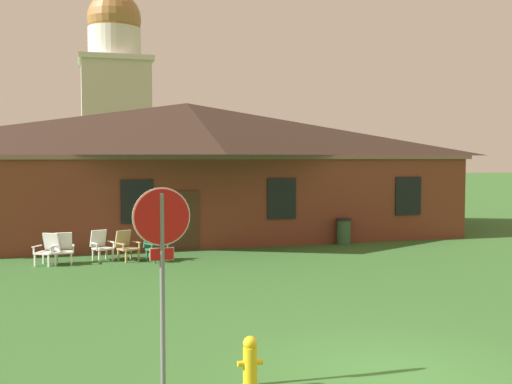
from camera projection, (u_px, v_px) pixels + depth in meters
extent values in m
plane|color=#336028|center=(398.00, 377.00, 9.06)|extent=(200.00, 200.00, 0.00)
cube|color=brown|center=(187.00, 196.00, 26.29)|extent=(20.91, 10.00, 3.20)
cube|color=#835E55|center=(187.00, 157.00, 26.20)|extent=(21.33, 10.20, 0.16)
pyramid|color=black|center=(187.00, 129.00, 26.13)|extent=(21.75, 10.40, 2.24)
cube|color=black|center=(137.00, 201.00, 20.73)|extent=(1.10, 0.06, 1.50)
cube|color=black|center=(282.00, 199.00, 22.20)|extent=(1.10, 0.06, 1.50)
cube|color=black|center=(408.00, 196.00, 23.68)|extent=(1.10, 0.06, 1.50)
cube|color=#422819|center=(183.00, 221.00, 21.22)|extent=(1.10, 0.06, 2.10)
cube|color=beige|center=(116.00, 133.00, 44.59)|extent=(4.80, 4.80, 10.09)
cube|color=silver|center=(115.00, 61.00, 44.29)|extent=(5.18, 5.18, 0.36)
cylinder|color=silver|center=(115.00, 44.00, 44.22)|extent=(3.80, 3.80, 2.20)
sphere|color=#9E6B38|center=(114.00, 19.00, 44.11)|extent=(3.88, 3.88, 3.88)
cylinder|color=slate|center=(162.00, 294.00, 8.34)|extent=(0.07, 0.07, 2.79)
cylinder|color=white|center=(162.00, 217.00, 8.30)|extent=(0.80, 0.08, 0.81)
cylinder|color=#B71414|center=(162.00, 217.00, 8.27)|extent=(0.76, 0.08, 0.76)
cube|color=#B71414|center=(162.00, 254.00, 8.31)|extent=(0.32, 0.05, 0.16)
cube|color=white|center=(162.00, 254.00, 8.33)|extent=(0.34, 0.04, 0.18)
cube|color=white|center=(49.00, 261.00, 18.07)|extent=(0.07, 0.07, 0.36)
cube|color=white|center=(35.00, 260.00, 18.18)|extent=(0.07, 0.07, 0.36)
cube|color=white|center=(57.00, 259.00, 18.50)|extent=(0.07, 0.07, 0.36)
cube|color=white|center=(43.00, 258.00, 18.61)|extent=(0.07, 0.07, 0.36)
cube|color=white|center=(46.00, 253.00, 18.33)|extent=(0.73, 0.72, 0.05)
cube|color=white|center=(51.00, 242.00, 18.61)|extent=(0.54, 0.42, 0.54)
cube|color=white|center=(54.00, 247.00, 18.23)|extent=(0.28, 0.44, 0.03)
cube|color=white|center=(51.00, 251.00, 18.08)|extent=(0.05, 0.05, 0.22)
cube|color=white|center=(37.00, 246.00, 18.36)|extent=(0.28, 0.44, 0.03)
cube|color=white|center=(34.00, 251.00, 18.21)|extent=(0.05, 0.05, 0.22)
cube|color=white|center=(71.00, 260.00, 18.33)|extent=(0.05, 0.05, 0.36)
cube|color=white|center=(55.00, 260.00, 18.20)|extent=(0.05, 0.05, 0.36)
cube|color=white|center=(71.00, 257.00, 18.75)|extent=(0.05, 0.05, 0.36)
cube|color=white|center=(56.00, 258.00, 18.62)|extent=(0.05, 0.05, 0.36)
cube|color=white|center=(63.00, 252.00, 18.46)|extent=(0.54, 0.52, 0.05)
cube|color=white|center=(63.00, 241.00, 18.74)|extent=(0.51, 0.19, 0.54)
cube|color=white|center=(73.00, 245.00, 18.52)|extent=(0.06, 0.47, 0.03)
cube|color=white|center=(73.00, 250.00, 18.37)|extent=(0.04, 0.04, 0.22)
cube|color=white|center=(53.00, 246.00, 18.35)|extent=(0.06, 0.47, 0.03)
cube|color=white|center=(53.00, 251.00, 18.20)|extent=(0.04, 0.04, 0.22)
cube|color=silver|center=(113.00, 255.00, 19.16)|extent=(0.07, 0.07, 0.36)
cube|color=silver|center=(99.00, 257.00, 18.87)|extent=(0.07, 0.07, 0.36)
cube|color=silver|center=(106.00, 253.00, 19.50)|extent=(0.07, 0.07, 0.36)
cube|color=silver|center=(93.00, 255.00, 19.20)|extent=(0.07, 0.07, 0.36)
cube|color=silver|center=(103.00, 249.00, 19.17)|extent=(0.70, 0.69, 0.05)
cube|color=silver|center=(98.00, 238.00, 19.39)|extent=(0.55, 0.38, 0.54)
cube|color=silver|center=(111.00, 242.00, 19.33)|extent=(0.24, 0.45, 0.03)
cube|color=silver|center=(114.00, 246.00, 19.22)|extent=(0.05, 0.05, 0.22)
cube|color=silver|center=(94.00, 243.00, 18.96)|extent=(0.24, 0.45, 0.03)
cube|color=silver|center=(97.00, 247.00, 18.84)|extent=(0.05, 0.05, 0.22)
cube|color=tan|center=(139.00, 255.00, 19.12)|extent=(0.07, 0.07, 0.36)
cube|color=tan|center=(126.00, 257.00, 18.79)|extent=(0.07, 0.07, 0.36)
cube|color=tan|center=(131.00, 254.00, 19.43)|extent=(0.07, 0.07, 0.36)
cube|color=tan|center=(118.00, 255.00, 19.11)|extent=(0.07, 0.07, 0.36)
cube|color=tan|center=(128.00, 249.00, 19.10)|extent=(0.72, 0.71, 0.05)
cube|color=tan|center=(123.00, 239.00, 19.30)|extent=(0.54, 0.41, 0.54)
cube|color=tan|center=(136.00, 242.00, 19.28)|extent=(0.27, 0.44, 0.03)
cube|color=tan|center=(139.00, 246.00, 19.17)|extent=(0.05, 0.05, 0.22)
cube|color=tan|center=(121.00, 244.00, 18.87)|extent=(0.27, 0.44, 0.03)
cube|color=tan|center=(124.00, 248.00, 18.76)|extent=(0.05, 0.05, 0.22)
cube|color=#28704C|center=(167.00, 256.00, 19.02)|extent=(0.07, 0.07, 0.36)
cube|color=#28704C|center=(155.00, 257.00, 18.72)|extent=(0.07, 0.07, 0.36)
cube|color=#28704C|center=(159.00, 254.00, 19.35)|extent=(0.07, 0.07, 0.36)
cube|color=#28704C|center=(147.00, 256.00, 19.05)|extent=(0.07, 0.07, 0.36)
cube|color=#28704C|center=(157.00, 249.00, 19.02)|extent=(0.71, 0.70, 0.05)
cube|color=#28704C|center=(151.00, 239.00, 19.24)|extent=(0.54, 0.39, 0.54)
cube|color=#28704C|center=(165.00, 242.00, 19.19)|extent=(0.26, 0.45, 0.03)
cube|color=#28704C|center=(168.00, 246.00, 19.08)|extent=(0.05, 0.05, 0.22)
cube|color=#28704C|center=(149.00, 244.00, 18.80)|extent=(0.26, 0.45, 0.03)
cube|color=#28704C|center=(152.00, 248.00, 18.69)|extent=(0.05, 0.05, 0.22)
cylinder|color=gold|center=(250.00, 367.00, 8.46)|extent=(0.20, 0.20, 0.55)
sphere|color=gold|center=(250.00, 343.00, 8.44)|extent=(0.20, 0.20, 0.20)
cylinder|color=gold|center=(241.00, 364.00, 8.42)|extent=(0.10, 0.08, 0.08)
cylinder|color=gold|center=(259.00, 362.00, 8.49)|extent=(0.10, 0.08, 0.08)
cylinder|color=#335638|center=(344.00, 233.00, 22.69)|extent=(0.52, 0.52, 0.90)
cylinder|color=black|center=(344.00, 220.00, 22.66)|extent=(0.56, 0.56, 0.08)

